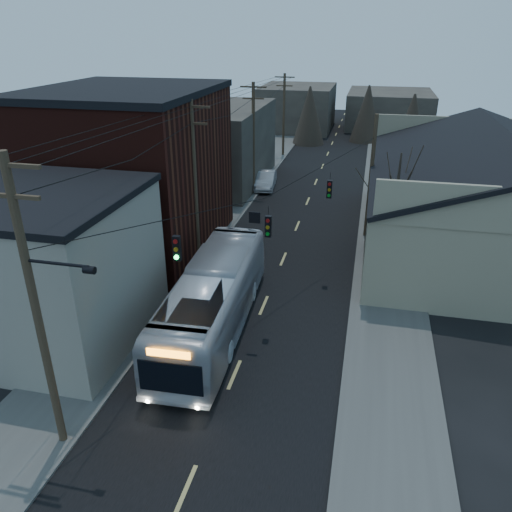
% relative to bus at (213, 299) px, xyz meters
% --- Properties ---
extents(road_surface, '(9.00, 110.00, 0.02)m').
position_rel_bus_xyz_m(road_surface, '(1.88, 18.83, -1.70)').
color(road_surface, black).
rests_on(road_surface, ground).
extents(sidewalk_left, '(4.00, 110.00, 0.12)m').
position_rel_bus_xyz_m(sidewalk_left, '(-4.62, 18.83, -1.65)').
color(sidewalk_left, '#474744').
rests_on(sidewalk_left, ground).
extents(sidewalk_right, '(4.00, 110.00, 0.12)m').
position_rel_bus_xyz_m(sidewalk_right, '(8.38, 18.83, -1.65)').
color(sidewalk_right, '#474744').
rests_on(sidewalk_right, ground).
extents(building_clapboard, '(8.00, 8.00, 7.00)m').
position_rel_bus_xyz_m(building_clapboard, '(-7.12, -2.17, 1.79)').
color(building_clapboard, gray).
rests_on(building_clapboard, ground).
extents(building_brick, '(10.00, 12.00, 10.00)m').
position_rel_bus_xyz_m(building_brick, '(-8.12, 8.83, 3.29)').
color(building_brick, black).
rests_on(building_brick, ground).
extents(building_left_far, '(9.00, 14.00, 7.00)m').
position_rel_bus_xyz_m(building_left_far, '(-7.62, 24.83, 1.79)').
color(building_left_far, '#342E2A').
rests_on(building_left_far, ground).
extents(warehouse, '(16.16, 20.60, 7.73)m').
position_rel_bus_xyz_m(warehouse, '(14.88, 13.83, 0.99)').
color(warehouse, gray).
rests_on(warehouse, ground).
extents(building_far_left, '(10.00, 12.00, 6.00)m').
position_rel_bus_xyz_m(building_far_left, '(-4.12, 53.83, 1.29)').
color(building_far_left, '#342E2A').
rests_on(building_far_left, ground).
extents(building_far_right, '(12.00, 14.00, 5.00)m').
position_rel_bus_xyz_m(building_far_right, '(8.88, 58.83, 0.79)').
color(building_far_right, '#342E2A').
rests_on(building_far_right, ground).
extents(bare_tree, '(0.40, 0.40, 7.20)m').
position_rel_bus_xyz_m(bare_tree, '(8.38, 8.83, 1.89)').
color(bare_tree, black).
rests_on(bare_tree, ground).
extents(utility_lines, '(11.24, 45.28, 10.50)m').
position_rel_bus_xyz_m(utility_lines, '(-1.23, 12.97, 3.25)').
color(utility_lines, '#382B1E').
rests_on(utility_lines, ground).
extents(bus, '(3.36, 12.36, 3.41)m').
position_rel_bus_xyz_m(bus, '(0.00, 0.00, 0.00)').
color(bus, '#B5B9C2').
rests_on(bus, ground).
extents(parked_car, '(2.10, 4.84, 1.55)m').
position_rel_bus_xyz_m(parked_car, '(-2.42, 23.78, -0.93)').
color(parked_car, '#9B9CA2').
rests_on(parked_car, ground).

